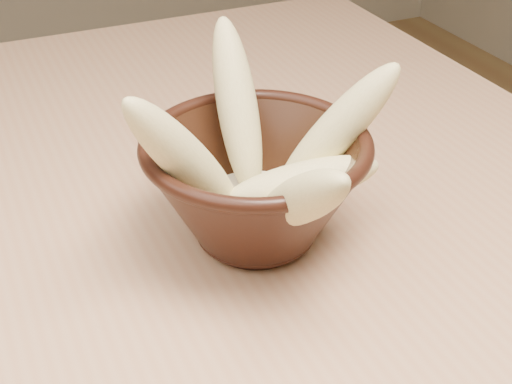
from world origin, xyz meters
TOP-DOWN VIEW (x-y plane):
  - bowl at (0.22, -0.14)m, footprint 0.18×0.18m
  - milk_puddle at (0.22, -0.14)m, footprint 0.10×0.10m
  - banana_upright at (0.22, -0.09)m, footprint 0.04×0.11m
  - banana_left at (0.16, -0.15)m, footprint 0.12×0.06m
  - banana_right at (0.28, -0.15)m, footprint 0.12×0.07m
  - banana_across at (0.24, -0.16)m, footprint 0.13×0.06m
  - banana_front at (0.22, -0.21)m, footprint 0.04×0.14m

SIDE VIEW (x-z plane):
  - milk_puddle at x=0.22m, z-range 0.78..0.79m
  - bowl at x=0.22m, z-range 0.76..0.85m
  - banana_across at x=0.24m, z-range 0.79..0.84m
  - banana_front at x=0.22m, z-range 0.77..0.90m
  - banana_right at x=0.28m, z-range 0.78..0.91m
  - banana_left at x=0.16m, z-range 0.78..0.92m
  - banana_upright at x=0.22m, z-range 0.78..0.92m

